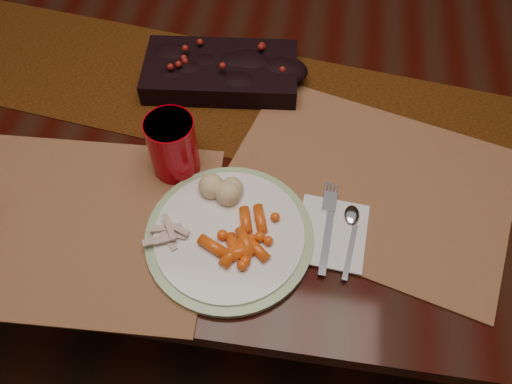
# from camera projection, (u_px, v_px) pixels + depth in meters

# --- Properties ---
(floor) EXTENTS (5.00, 5.00, 0.00)m
(floor) POSITION_uv_depth(u_px,v_px,m) (259.00, 263.00, 1.65)
(floor) COLOR black
(floor) RESTS_ON ground
(dining_table) EXTENTS (1.80, 1.00, 0.75)m
(dining_table) POSITION_uv_depth(u_px,v_px,m) (260.00, 201.00, 1.34)
(dining_table) COLOR black
(dining_table) RESTS_ON floor
(table_runner) EXTENTS (1.55, 0.51, 0.00)m
(table_runner) POSITION_uv_depth(u_px,v_px,m) (285.00, 108.00, 1.02)
(table_runner) COLOR #35230B
(table_runner) RESTS_ON dining_table
(centerpiece) EXTENTS (0.33, 0.19, 0.06)m
(centerpiece) POSITION_uv_depth(u_px,v_px,m) (221.00, 69.00, 1.04)
(centerpiece) COLOR black
(centerpiece) RESTS_ON table_runner
(placemat_main) EXTENTS (0.58, 0.49, 0.00)m
(placemat_main) POSITION_uv_depth(u_px,v_px,m) (368.00, 183.00, 0.91)
(placemat_main) COLOR brown
(placemat_main) RESTS_ON dining_table
(placemat_second) EXTENTS (0.51, 0.39, 0.00)m
(placemat_second) POSITION_uv_depth(u_px,v_px,m) (69.00, 223.00, 0.87)
(placemat_second) COLOR brown
(placemat_second) RESTS_ON dining_table
(dinner_plate) EXTENTS (0.31, 0.31, 0.02)m
(dinner_plate) POSITION_uv_depth(u_px,v_px,m) (229.00, 235.00, 0.84)
(dinner_plate) COLOR white
(dinner_plate) RESTS_ON placemat_main
(baby_carrots) EXTENTS (0.12, 0.10, 0.02)m
(baby_carrots) POSITION_uv_depth(u_px,v_px,m) (235.00, 236.00, 0.82)
(baby_carrots) COLOR #E85010
(baby_carrots) RESTS_ON dinner_plate
(mashed_potatoes) EXTENTS (0.09, 0.08, 0.04)m
(mashed_potatoes) POSITION_uv_depth(u_px,v_px,m) (224.00, 188.00, 0.86)
(mashed_potatoes) COLOR tan
(mashed_potatoes) RESTS_ON dinner_plate
(turkey_shreds) EXTENTS (0.08, 0.07, 0.01)m
(turkey_shreds) POSITION_uv_depth(u_px,v_px,m) (167.00, 234.00, 0.83)
(turkey_shreds) COLOR #A9948C
(turkey_shreds) RESTS_ON dinner_plate
(napkin) EXTENTS (0.13, 0.14, 0.00)m
(napkin) POSITION_uv_depth(u_px,v_px,m) (332.00, 233.00, 0.85)
(napkin) COLOR white
(napkin) RESTS_ON placemat_main
(fork) EXTENTS (0.03, 0.16, 0.00)m
(fork) POSITION_uv_depth(u_px,v_px,m) (327.00, 231.00, 0.85)
(fork) COLOR silver
(fork) RESTS_ON napkin
(spoon) EXTENTS (0.04, 0.14, 0.00)m
(spoon) POSITION_uv_depth(u_px,v_px,m) (351.00, 240.00, 0.84)
(spoon) COLOR silver
(spoon) RESTS_ON napkin
(red_cup) EXTENTS (0.09, 0.09, 0.12)m
(red_cup) POSITION_uv_depth(u_px,v_px,m) (173.00, 146.00, 0.88)
(red_cup) COLOR #A7000A
(red_cup) RESTS_ON placemat_main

